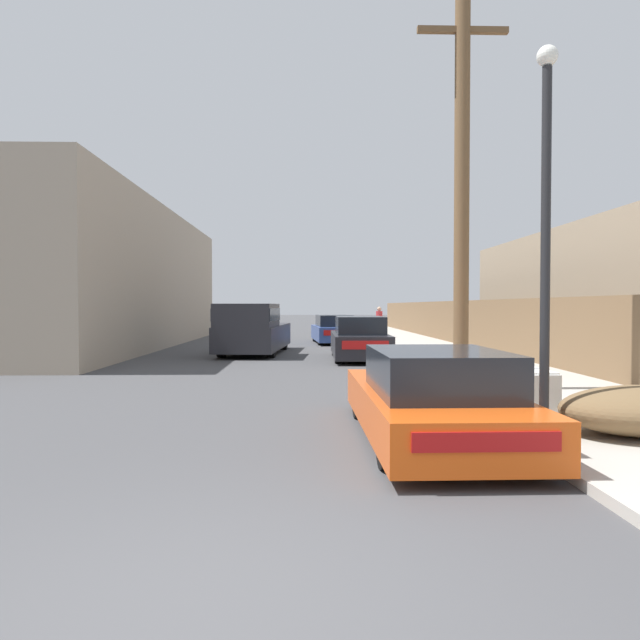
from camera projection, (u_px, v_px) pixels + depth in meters
ground_plane at (210, 613)px, 3.28m from camera, size 220.00×220.00×0.00m
sidewalk_curb at (405, 342)px, 26.90m from camera, size 4.20×63.00×0.12m
discarded_fridge at (515, 388)px, 9.04m from camera, size 0.72×1.76×0.71m
parked_sports_car_red at (432, 399)px, 7.49m from camera, size 1.86×4.61×1.21m
car_parked_mid at (359, 339)px, 18.91m from camera, size 1.84×4.64×1.43m
car_parked_far at (333, 330)px, 27.13m from camera, size 2.07×4.62×1.34m
pickup_truck at (253, 329)px, 20.77m from camera, size 2.50×5.97×1.85m
utility_pole at (462, 185)px, 11.27m from camera, size 1.80×0.30×7.87m
street_lamp at (546, 212)px, 7.14m from camera, size 0.26×0.26×4.90m
wooden_fence at (455, 322)px, 25.32m from camera, size 0.08×41.34×1.88m
building_left_block at (93, 279)px, 24.89m from camera, size 7.00×21.00×5.93m
pedestrian at (379, 322)px, 30.12m from camera, size 0.34×0.34×1.61m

